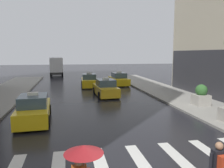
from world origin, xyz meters
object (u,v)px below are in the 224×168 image
at_px(box_truck, 56,66).
at_px(taxi_second, 106,88).
at_px(taxi_lead, 34,110).
at_px(planter_mid_block, 201,96).
at_px(taxi_fourth, 119,79).
at_px(taxi_third, 89,81).
at_px(pedestrian_with_umbrella, 82,162).
at_px(pedestrian_with_backpack, 219,166).

bearing_deg(box_truck, taxi_second, -75.43).
xyz_separation_m(taxi_lead, planter_mid_block, (12.10, 1.41, 0.15)).
relative_size(taxi_second, planter_mid_block, 2.89).
distance_m(taxi_lead, taxi_second, 9.25).
distance_m(taxi_fourth, box_truck, 16.78).
distance_m(taxi_third, pedestrian_with_umbrella, 22.48).
bearing_deg(pedestrian_with_backpack, taxi_second, 91.91).
bearing_deg(taxi_third, pedestrian_with_umbrella, -95.86).
relative_size(pedestrian_with_umbrella, pedestrian_with_backpack, 1.18).
height_order(taxi_third, taxi_fourth, same).
distance_m(taxi_third, pedestrian_with_backpack, 22.27).
bearing_deg(planter_mid_block, taxi_third, 121.52).
height_order(taxi_lead, pedestrian_with_backpack, taxi_lead).
bearing_deg(taxi_fourth, pedestrian_with_backpack, -95.99).
xyz_separation_m(taxi_third, planter_mid_block, (7.45, -12.15, 0.15)).
xyz_separation_m(taxi_lead, box_truck, (0.06, 28.81, 1.13)).
bearing_deg(box_truck, pedestrian_with_backpack, -80.73).
bearing_deg(taxi_fourth, taxi_third, -167.99).
xyz_separation_m(taxi_second, pedestrian_with_backpack, (0.53, -15.99, 0.25)).
bearing_deg(taxi_fourth, pedestrian_with_umbrella, -105.07).
distance_m(taxi_second, planter_mid_block, 8.77).
height_order(box_truck, pedestrian_with_umbrella, box_truck).
xyz_separation_m(taxi_third, taxi_fourth, (3.95, 0.84, 0.00)).
height_order(pedestrian_with_backpack, planter_mid_block, planter_mid_block).
relative_size(pedestrian_with_backpack, planter_mid_block, 1.03).
distance_m(taxi_second, taxi_fourth, 7.66).
distance_m(taxi_second, pedestrian_with_umbrella, 16.47).
height_order(taxi_second, pedestrian_with_umbrella, pedestrian_with_umbrella).
relative_size(taxi_lead, pedestrian_with_backpack, 2.79).
height_order(box_truck, planter_mid_block, box_truck).
bearing_deg(pedestrian_with_backpack, box_truck, 99.27).
height_order(taxi_lead, taxi_third, same).
relative_size(pedestrian_with_umbrella, planter_mid_block, 1.21).
distance_m(taxi_lead, planter_mid_block, 12.18).
xyz_separation_m(taxi_lead, taxi_third, (4.65, 13.56, 0.00)).
distance_m(taxi_second, taxi_third, 6.31).
height_order(taxi_second, box_truck, box_truck).
relative_size(taxi_second, pedestrian_with_backpack, 2.80).
distance_m(taxi_second, pedestrian_with_backpack, 16.00).
height_order(taxi_third, pedestrian_with_backpack, taxi_third).
relative_size(taxi_third, box_truck, 0.61).
bearing_deg(taxi_second, taxi_lead, -127.57).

